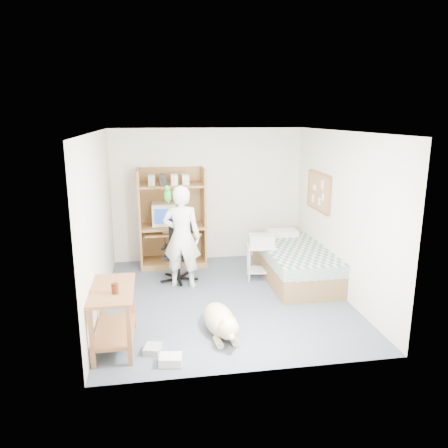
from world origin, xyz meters
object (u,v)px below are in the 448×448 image
printer_cart (261,256)px  bed (295,263)px  computer_hutch (172,222)px  person (182,237)px  dog (220,321)px  side_desk (113,309)px  office_chair (179,259)px

printer_cart → bed: bearing=-5.9°
computer_hutch → person: (0.10, -1.12, 0.01)m
computer_hutch → printer_cart: (1.45, -0.99, -0.43)m
dog → bed: bearing=42.1°
side_desk → printer_cart: (2.30, 1.95, -0.10)m
printer_cart → person: bearing=-166.8°
side_desk → office_chair: bearing=66.7°
computer_hutch → dog: (0.45, -2.85, -0.63)m
bed → office_chair: 1.96m
computer_hutch → person: size_ratio=1.08×
computer_hutch → office_chair: size_ratio=1.80×
computer_hutch → office_chair: bearing=-85.8°
bed → office_chair: size_ratio=2.01×
computer_hutch → bed: (2.00, -1.12, -0.53)m
bed → printer_cart: bearing=166.6°
side_desk → person: bearing=62.5°
side_desk → dog: size_ratio=0.88×
office_chair → printer_cart: (1.39, -0.17, 0.03)m
dog → printer_cart: bearing=55.8°
office_chair → printer_cart: size_ratio=1.70×
dog → printer_cart: (0.99, 1.86, 0.20)m
person → printer_cart: person is taller
office_chair → printer_cart: 1.40m
side_desk → computer_hutch: bearing=73.9°
office_chair → dog: bearing=-63.4°
computer_hutch → printer_cart: computer_hutch is taller
person → side_desk: bearing=78.1°
computer_hutch → person: 1.13m
side_desk → printer_cart: size_ratio=1.70×
bed → dog: (-1.55, -1.73, -0.10)m
computer_hutch → office_chair: computer_hutch is taller
bed → dog: size_ratio=1.77×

